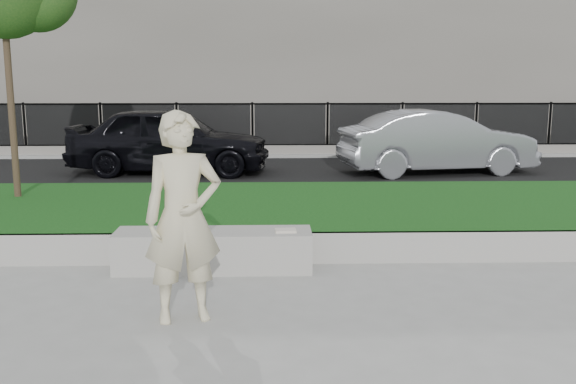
{
  "coord_description": "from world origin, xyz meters",
  "views": [
    {
      "loc": [
        -0.08,
        -6.81,
        2.33
      ],
      "look_at": [
        0.14,
        1.2,
        0.89
      ],
      "focal_mm": 40.0,
      "sensor_mm": 36.0,
      "label": 1
    }
  ],
  "objects_px": {
    "stone_bench": "(214,250)",
    "man": "(183,218)",
    "car_dark": "(170,140)",
    "book": "(286,231)",
    "car_silver": "(437,142)"
  },
  "relations": [
    {
      "from": "stone_bench",
      "to": "man",
      "type": "distance_m",
      "value": 1.81
    },
    {
      "from": "stone_bench",
      "to": "car_dark",
      "type": "xyz_separation_m",
      "value": [
        -1.72,
        7.85,
        0.61
      ]
    },
    {
      "from": "book",
      "to": "car_silver",
      "type": "xyz_separation_m",
      "value": [
        3.83,
        7.72,
        0.3
      ]
    },
    {
      "from": "car_silver",
      "to": "stone_bench",
      "type": "bearing_deg",
      "value": 138.92
    },
    {
      "from": "stone_bench",
      "to": "car_silver",
      "type": "distance_m",
      "value": 9.0
    },
    {
      "from": "stone_bench",
      "to": "car_dark",
      "type": "relative_size",
      "value": 0.5
    },
    {
      "from": "stone_bench",
      "to": "car_silver",
      "type": "relative_size",
      "value": 0.52
    },
    {
      "from": "stone_bench",
      "to": "car_dark",
      "type": "distance_m",
      "value": 8.06
    },
    {
      "from": "man",
      "to": "book",
      "type": "xyz_separation_m",
      "value": [
        1.01,
        1.57,
        -0.51
      ]
    },
    {
      "from": "man",
      "to": "car_silver",
      "type": "relative_size",
      "value": 0.44
    },
    {
      "from": "stone_bench",
      "to": "man",
      "type": "relative_size",
      "value": 1.18
    },
    {
      "from": "stone_bench",
      "to": "man",
      "type": "height_order",
      "value": "man"
    },
    {
      "from": "stone_bench",
      "to": "car_silver",
      "type": "height_order",
      "value": "car_silver"
    },
    {
      "from": "man",
      "to": "book",
      "type": "height_order",
      "value": "man"
    },
    {
      "from": "man",
      "to": "book",
      "type": "relative_size",
      "value": 8.05
    }
  ]
}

